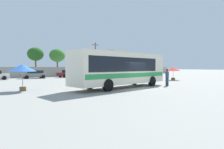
% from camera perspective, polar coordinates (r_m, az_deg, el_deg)
% --- Properties ---
extents(ground_plane, '(300.00, 300.00, 0.00)m').
position_cam_1_polar(ground_plane, '(26.83, -7.62, -2.15)').
color(ground_plane, gray).
extents(perimeter_wall, '(80.00, 0.30, 2.07)m').
position_cam_1_polar(perimeter_wall, '(41.75, -18.85, 0.72)').
color(perimeter_wall, '#9E998C').
rests_on(perimeter_wall, ground_plane).
extents(coach_bus_cream_green, '(11.41, 3.93, 3.65)m').
position_cam_1_polar(coach_bus_cream_green, '(18.71, 2.73, 1.95)').
color(coach_bus_cream_green, silver).
rests_on(coach_bus_cream_green, ground_plane).
extents(attendant_by_bus_door, '(0.48, 0.48, 1.82)m').
position_cam_1_polar(attendant_by_bus_door, '(21.52, 16.20, -0.52)').
color(attendant_by_bus_door, '#33476B').
rests_on(attendant_by_bus_door, ground_plane).
extents(vendor_umbrella_near_gate_blue, '(2.25, 2.25, 2.29)m').
position_cam_1_polar(vendor_umbrella_near_gate_blue, '(17.86, -25.27, 1.70)').
color(vendor_umbrella_near_gate_blue, gray).
rests_on(vendor_umbrella_near_gate_blue, ground_plane).
extents(vendor_umbrella_secondary_red, '(2.28, 2.28, 2.06)m').
position_cam_1_polar(vendor_umbrella_secondary_red, '(31.64, 17.89, 1.53)').
color(vendor_umbrella_secondary_red, gray).
rests_on(vendor_umbrella_secondary_red, ground_plane).
extents(parked_car_second_grey, '(4.58, 2.15, 1.46)m').
position_cam_1_polar(parked_car_second_grey, '(37.07, -22.23, 0.10)').
color(parked_car_second_grey, slate).
rests_on(parked_car_second_grey, ground_plane).
extents(parked_car_third_maroon, '(4.38, 2.23, 1.48)m').
position_cam_1_polar(parked_car_third_maroon, '(39.31, -12.90, 0.33)').
color(parked_car_third_maroon, maroon).
rests_on(parked_car_third_maroon, ground_plane).
extents(utility_pole_near, '(1.80, 0.38, 8.31)m').
position_cam_1_polar(utility_pole_near, '(48.78, -5.03, 4.91)').
color(utility_pole_near, '#4C3823').
rests_on(utility_pole_near, ground_plane).
extents(roadside_tree_midleft, '(3.54, 3.54, 6.49)m').
position_cam_1_polar(roadside_tree_midleft, '(46.31, -21.95, 5.66)').
color(roadside_tree_midleft, brown).
rests_on(roadside_tree_midleft, ground_plane).
extents(roadside_tree_midright, '(3.62, 3.62, 6.35)m').
position_cam_1_polar(roadside_tree_midright, '(46.59, -16.09, 5.50)').
color(roadside_tree_midright, brown).
rests_on(roadside_tree_midright, ground_plane).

